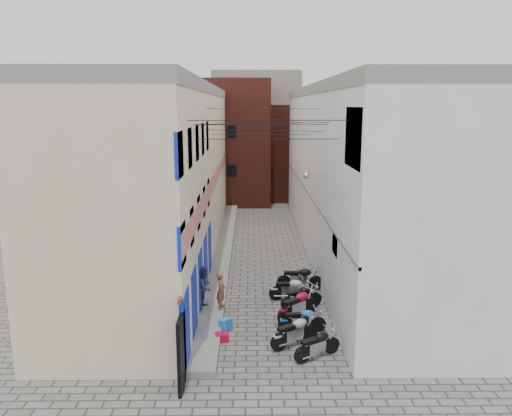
{
  "coord_description": "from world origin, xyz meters",
  "views": [
    {
      "loc": [
        -0.55,
        -13.43,
        7.94
      ],
      "look_at": [
        -0.29,
        10.59,
        3.0
      ],
      "focal_mm": 35.0,
      "sensor_mm": 36.0,
      "label": 1
    }
  ],
  "objects_px": {
    "motorcycle_b": "(295,330)",
    "water_jug_near": "(223,326)",
    "motorcycle_e": "(302,296)",
    "person_b": "(204,287)",
    "motorcycle_f": "(291,288)",
    "water_jug_far": "(229,324)",
    "red_crate": "(222,337)",
    "motorcycle_a": "(317,343)",
    "motorcycle_g": "(300,277)",
    "motorcycle_c": "(302,319)",
    "motorcycle_d": "(298,304)",
    "person_a": "(221,290)"
  },
  "relations": [
    {
      "from": "motorcycle_b",
      "to": "water_jug_near",
      "type": "relative_size",
      "value": 3.77
    },
    {
      "from": "motorcycle_e",
      "to": "person_b",
      "type": "bearing_deg",
      "value": -105.91
    },
    {
      "from": "motorcycle_f",
      "to": "water_jug_far",
      "type": "xyz_separation_m",
      "value": [
        -2.47,
        -2.79,
        -0.3
      ]
    },
    {
      "from": "person_b",
      "to": "red_crate",
      "type": "distance_m",
      "value": 2.69
    },
    {
      "from": "motorcycle_a",
      "to": "motorcycle_e",
      "type": "distance_m",
      "value": 4.03
    },
    {
      "from": "motorcycle_g",
      "to": "person_b",
      "type": "relative_size",
      "value": 1.24
    },
    {
      "from": "motorcycle_a",
      "to": "motorcycle_c",
      "type": "distance_m",
      "value": 1.93
    },
    {
      "from": "motorcycle_d",
      "to": "motorcycle_c",
      "type": "bearing_deg",
      "value": -40.02
    },
    {
      "from": "motorcycle_c",
      "to": "water_jug_near",
      "type": "height_order",
      "value": "motorcycle_c"
    },
    {
      "from": "motorcycle_b",
      "to": "person_a",
      "type": "relative_size",
      "value": 1.32
    },
    {
      "from": "motorcycle_c",
      "to": "motorcycle_d",
      "type": "relative_size",
      "value": 0.84
    },
    {
      "from": "motorcycle_f",
      "to": "motorcycle_g",
      "type": "xyz_separation_m",
      "value": [
        0.49,
        1.18,
        0.06
      ]
    },
    {
      "from": "motorcycle_c",
      "to": "motorcycle_d",
      "type": "xyz_separation_m",
      "value": [
        -0.05,
        1.15,
        0.1
      ]
    },
    {
      "from": "person_a",
      "to": "person_b",
      "type": "distance_m",
      "value": 0.67
    },
    {
      "from": "motorcycle_f",
      "to": "water_jug_near",
      "type": "distance_m",
      "value": 4.04
    },
    {
      "from": "motorcycle_f",
      "to": "water_jug_far",
      "type": "bearing_deg",
      "value": -41.15
    },
    {
      "from": "motorcycle_e",
      "to": "motorcycle_f",
      "type": "bearing_deg",
      "value": -179.97
    },
    {
      "from": "red_crate",
      "to": "water_jug_far",
      "type": "bearing_deg",
      "value": 77.9
    },
    {
      "from": "motorcycle_e",
      "to": "motorcycle_g",
      "type": "relative_size",
      "value": 0.89
    },
    {
      "from": "motorcycle_a",
      "to": "motorcycle_c",
      "type": "height_order",
      "value": "motorcycle_a"
    },
    {
      "from": "motorcycle_f",
      "to": "red_crate",
      "type": "height_order",
      "value": "motorcycle_f"
    },
    {
      "from": "motorcycle_f",
      "to": "person_b",
      "type": "height_order",
      "value": "person_b"
    },
    {
      "from": "motorcycle_f",
      "to": "person_a",
      "type": "relative_size",
      "value": 1.26
    },
    {
      "from": "motorcycle_e",
      "to": "red_crate",
      "type": "height_order",
      "value": "motorcycle_e"
    },
    {
      "from": "motorcycle_f",
      "to": "water_jug_near",
      "type": "xyz_separation_m",
      "value": [
        -2.66,
        -3.03,
        -0.28
      ]
    },
    {
      "from": "motorcycle_g",
      "to": "water_jug_near",
      "type": "xyz_separation_m",
      "value": [
        -3.15,
        -4.2,
        -0.33
      ]
    },
    {
      "from": "motorcycle_b",
      "to": "motorcycle_d",
      "type": "bearing_deg",
      "value": 139.75
    },
    {
      "from": "motorcycle_b",
      "to": "motorcycle_e",
      "type": "relative_size",
      "value": 1.06
    },
    {
      "from": "motorcycle_c",
      "to": "motorcycle_f",
      "type": "xyz_separation_m",
      "value": [
        -0.16,
        2.99,
        0.03
      ]
    },
    {
      "from": "motorcycle_f",
      "to": "water_jug_far",
      "type": "relative_size",
      "value": 3.97
    },
    {
      "from": "motorcycle_c",
      "to": "water_jug_far",
      "type": "xyz_separation_m",
      "value": [
        -2.63,
        0.2,
        -0.27
      ]
    },
    {
      "from": "motorcycle_b",
      "to": "water_jug_near",
      "type": "xyz_separation_m",
      "value": [
        -2.47,
        1.0,
        -0.3
      ]
    },
    {
      "from": "motorcycle_a",
      "to": "motorcycle_f",
      "type": "xyz_separation_m",
      "value": [
        -0.45,
        4.89,
        0.02
      ]
    },
    {
      "from": "motorcycle_d",
      "to": "person_b",
      "type": "distance_m",
      "value": 3.65
    },
    {
      "from": "person_b",
      "to": "water_jug_far",
      "type": "distance_m",
      "value": 1.98
    },
    {
      "from": "motorcycle_f",
      "to": "person_b",
      "type": "relative_size",
      "value": 1.12
    },
    {
      "from": "motorcycle_b",
      "to": "person_b",
      "type": "bearing_deg",
      "value": -162.21
    },
    {
      "from": "water_jug_far",
      "to": "motorcycle_f",
      "type": "bearing_deg",
      "value": 48.49
    },
    {
      "from": "motorcycle_a",
      "to": "water_jug_far",
      "type": "xyz_separation_m",
      "value": [
        -2.92,
        2.1,
        -0.28
      ]
    },
    {
      "from": "motorcycle_g",
      "to": "water_jug_near",
      "type": "relative_size",
      "value": 3.99
    },
    {
      "from": "motorcycle_c",
      "to": "water_jug_near",
      "type": "xyz_separation_m",
      "value": [
        -2.82,
        -0.04,
        -0.25
      ]
    },
    {
      "from": "motorcycle_d",
      "to": "water_jug_near",
      "type": "height_order",
      "value": "motorcycle_d"
    },
    {
      "from": "motorcycle_f",
      "to": "red_crate",
      "type": "xyz_separation_m",
      "value": [
        -2.66,
        -3.68,
        -0.39
      ]
    },
    {
      "from": "motorcycle_e",
      "to": "red_crate",
      "type": "xyz_separation_m",
      "value": [
        -3.02,
        -2.82,
        -0.38
      ]
    },
    {
      "from": "motorcycle_a",
      "to": "motorcycle_e",
      "type": "relative_size",
      "value": 0.98
    },
    {
      "from": "motorcycle_g",
      "to": "motorcycle_f",
      "type": "bearing_deg",
      "value": -19.09
    },
    {
      "from": "motorcycle_e",
      "to": "water_jug_near",
      "type": "bearing_deg",
      "value": -76.63
    },
    {
      "from": "motorcycle_a",
      "to": "red_crate",
      "type": "height_order",
      "value": "motorcycle_a"
    },
    {
      "from": "motorcycle_a",
      "to": "person_a",
      "type": "distance_m",
      "value": 4.79
    },
    {
      "from": "motorcycle_e",
      "to": "person_a",
      "type": "distance_m",
      "value": 3.25
    }
  ]
}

